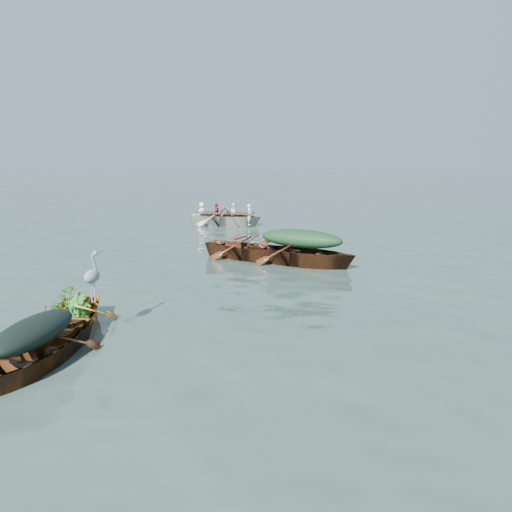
{
  "coord_description": "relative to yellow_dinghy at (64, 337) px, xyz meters",
  "views": [
    {
      "loc": [
        2.68,
        -9.66,
        3.25
      ],
      "look_at": [
        0.02,
        2.9,
        0.5
      ],
      "focal_mm": 35.0,
      "sensor_mm": 36.0,
      "label": 1
    }
  ],
  "objects": [
    {
      "name": "thwart_benches",
      "position": [
        1.95,
        6.88,
        0.53
      ],
      "size": [
        2.34,
        1.42,
        0.04
      ],
      "primitive_type": null,
      "rotation": [
        0.0,
        0.0,
        1.28
      ],
      "color": "#562414",
      "rests_on": "open_wooden_boat"
    },
    {
      "name": "rowed_boat",
      "position": [
        -0.69,
        13.3,
        0.0
      ],
      "size": [
        4.49,
        1.43,
        1.07
      ],
      "primitive_type": "imported",
      "rotation": [
        0.0,
        0.0,
        1.59
      ],
      "color": "beige",
      "rests_on": "ground"
    },
    {
      "name": "oars",
      "position": [
        -0.69,
        13.3,
        0.57
      ],
      "size": [
        0.65,
        2.61,
        0.06
      ],
      "primitive_type": null,
      "rotation": [
        0.0,
        0.0,
        1.59
      ],
      "color": "olive",
      "rests_on": "rowed_boat"
    },
    {
      "name": "yellow_dinghy",
      "position": [
        0.0,
        0.0,
        0.0
      ],
      "size": [
        2.29,
        3.67,
        0.93
      ],
      "primitive_type": "imported",
      "rotation": [
        0.0,
        0.0,
        0.26
      ],
      "color": "#C27A25",
      "rests_on": "ground"
    },
    {
      "name": "open_wooden_boat",
      "position": [
        1.95,
        6.88,
        0.0
      ],
      "size": [
        4.6,
        2.58,
        1.03
      ],
      "primitive_type": "imported",
      "rotation": [
        0.0,
        0.0,
        1.28
      ],
      "color": "#5D2617",
      "rests_on": "ground"
    },
    {
      "name": "heron",
      "position": [
        0.52,
        0.19,
        0.93
      ],
      "size": [
        0.37,
        0.46,
        0.92
      ],
      "primitive_type": null,
      "rotation": [
        0.0,
        0.0,
        0.26
      ],
      "color": "gray",
      "rests_on": "yellow_dinghy"
    },
    {
      "name": "green_tarp_cover",
      "position": [
        3.42,
        6.48,
        0.79
      ],
      "size": [
        2.58,
        1.38,
        0.52
      ],
      "primitive_type": "ellipsoid",
      "rotation": [
        0.0,
        0.0,
        1.31
      ],
      "color": "#173A1B",
      "rests_on": "green_tarp_boat"
    },
    {
      "name": "dinghy_weeds",
      "position": [
        -0.11,
        0.54,
        0.77
      ],
      "size": [
        0.91,
        1.05,
        0.6
      ],
      "primitive_type": "imported",
      "rotation": [
        0.0,
        0.0,
        0.26
      ],
      "color": "#206019",
      "rests_on": "yellow_dinghy"
    },
    {
      "name": "dark_tarp_cover",
      "position": [
        0.3,
        -1.2,
        0.61
      ],
      "size": [
        0.73,
        1.88,
        0.4
      ],
      "primitive_type": "ellipsoid",
      "rotation": [
        0.0,
        0.0,
        0.02
      ],
      "color": "black",
      "rests_on": "dark_covered_boat"
    },
    {
      "name": "dark_covered_boat",
      "position": [
        0.3,
        -1.2,
        0.0
      ],
      "size": [
        1.33,
        3.42,
        0.83
      ],
      "primitive_type": "imported",
      "rotation": [
        0.0,
        0.0,
        0.02
      ],
      "color": "#43210F",
      "rests_on": "ground"
    },
    {
      "name": "green_tarp_boat",
      "position": [
        3.42,
        6.48,
        0.0
      ],
      "size": [
        4.69,
        2.5,
        1.05
      ],
      "primitive_type": "imported",
      "rotation": [
        0.0,
        0.0,
        1.31
      ],
      "color": "#502B12",
      "rests_on": "ground"
    },
    {
      "name": "rowers",
      "position": [
        -0.69,
        13.3,
        0.92
      ],
      "size": [
        3.15,
        1.27,
        0.76
      ],
      "primitive_type": "imported",
      "rotation": [
        0.0,
        0.0,
        1.59
      ],
      "color": "silver",
      "rests_on": "rowed_boat"
    },
    {
      "name": "ground",
      "position": [
        2.38,
        2.22,
        0.0
      ],
      "size": [
        140.0,
        140.0,
        0.0
      ],
      "primitive_type": "plane",
      "color": "#374E45",
      "rests_on": "ground"
    }
  ]
}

